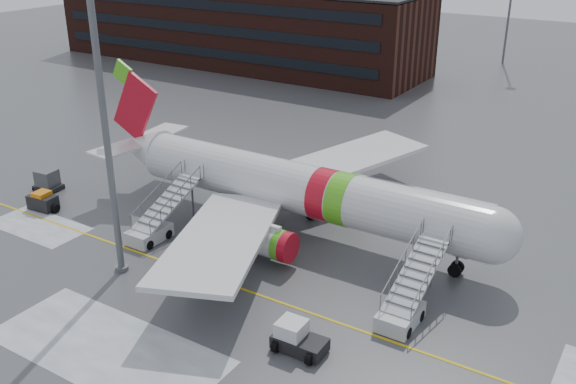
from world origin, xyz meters
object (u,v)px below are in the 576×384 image
Objects in this scene: uld_container at (47,181)px; baggage_tractor at (43,202)px; pushback_tug at (297,338)px; airstair_aft at (156,224)px; light_mast_near at (98,66)px; airstair_fwd at (406,303)px; airliner at (292,188)px.

baggage_tractor is at bearing -44.02° from uld_container.
uld_container reaches higher than pushback_tug.
airstair_aft is 2.55× the size of pushback_tug.
uld_container is at bearing 165.82° from pushback_tug.
uld_container is 21.40m from light_mast_near.
light_mast_near is at bearing -165.01° from airstair_fwd.
airstair_fwd is 3.21× the size of uld_container.
airliner reaches higher than airstair_fwd.
airstair_aft is at bearing 159.40° from pushback_tug.
airstair_aft is (-7.80, -6.54, -2.35)m from airliner.
pushback_tug is 0.99× the size of baggage_tractor.
airstair_aft is at bearing 6.60° from baggage_tractor.
baggage_tractor is (-19.02, -7.83, -2.76)m from airliner.
light_mast_near reaches higher than airliner.
airliner is at bearing 151.50° from airstair_fwd.
airstair_fwd is 34.14m from uld_container.
airliner is at bearing 12.52° from uld_container.
baggage_tractor is (-31.06, -1.30, -0.41)m from airstair_fwd.
airliner is 4.55× the size of airstair_aft.
pushback_tug is (-3.88, -6.00, -0.31)m from airstair_fwd.
airliner reaches higher than baggage_tractor.
airliner reaches higher than pushback_tug.
pushback_tug is (15.96, -6.00, -0.31)m from airstair_aft.
pushback_tug is at bearing -56.93° from airliner.
uld_container is at bearing -167.48° from airliner.
airstair_aft reaches higher than uld_container.
airstair_fwd is 23.00m from light_mast_near.
baggage_tractor is at bearing -177.61° from airstair_fwd.
airliner is 14.61× the size of uld_container.
light_mast_near is (1.38, -4.94, 12.82)m from airstair_aft.
airstair_fwd is at bearing 57.11° from pushback_tug.
baggage_tractor is at bearing -173.40° from airstair_aft.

